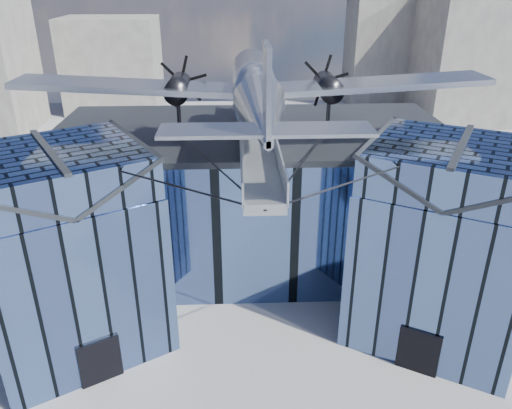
{
  "coord_description": "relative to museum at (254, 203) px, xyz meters",
  "views": [
    {
      "loc": [
        -1.14,
        -25.13,
        19.76
      ],
      "look_at": [
        0.0,
        2.0,
        7.2
      ],
      "focal_mm": 35.0,
      "sensor_mm": 36.0,
      "label": 1
    }
  ],
  "objects": [
    {
      "name": "ground_plane",
      "position": [
        -0.0,
        -5.82,
        -5.54
      ],
      "size": [
        120.0,
        120.0,
        0.0
      ],
      "primitive_type": "plane",
      "color": "gray"
    },
    {
      "name": "museum",
      "position": [
        0.0,
        0.0,
        0.0
      ],
      "size": [
        32.88,
        24.5,
        17.6
      ],
      "color": "#486193",
      "rests_on": "ground"
    },
    {
      "name": "bg_towers",
      "position": [
        1.45,
        44.67,
        4.47
      ],
      "size": [
        77.0,
        24.5,
        26.0
      ],
      "color": "gray",
      "rests_on": "ground"
    }
  ]
}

